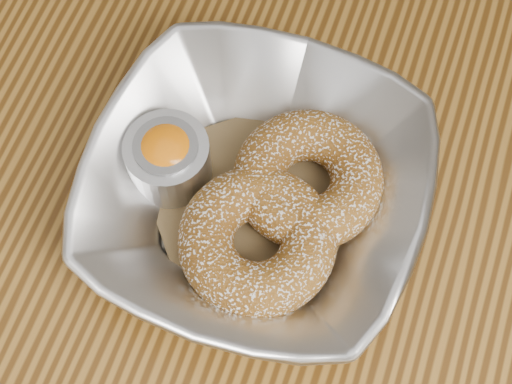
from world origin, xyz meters
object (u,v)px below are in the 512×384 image
(serving_bowl, at_px, (256,192))
(ramekin, at_px, (168,158))
(donut_front, at_px, (257,241))
(donut_back, at_px, (308,179))
(table, at_px, (280,240))

(serving_bowl, relative_size, ramekin, 3.91)
(donut_front, bearing_deg, donut_back, 71.86)
(donut_back, bearing_deg, ramekin, -169.11)
(table, distance_m, ramekin, 0.16)
(donut_back, bearing_deg, table, -165.01)
(table, distance_m, donut_back, 0.13)
(ramekin, bearing_deg, donut_back, 10.89)
(ramekin, bearing_deg, table, 10.10)
(donut_front, xyz_separation_m, ramekin, (-0.08, 0.04, 0.00))
(ramekin, bearing_deg, donut_front, -24.90)
(serving_bowl, xyz_separation_m, ramekin, (-0.07, 0.00, 0.00))
(serving_bowl, distance_m, donut_front, 0.04)
(table, distance_m, donut_front, 0.14)
(table, xyz_separation_m, donut_back, (0.02, 0.00, 0.13))
(serving_bowl, distance_m, donut_back, 0.04)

